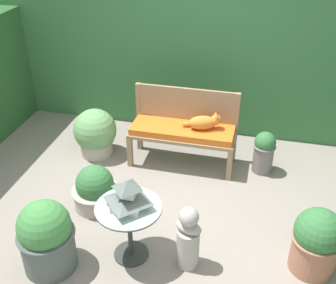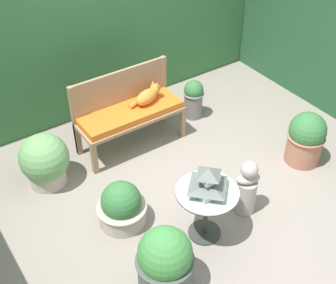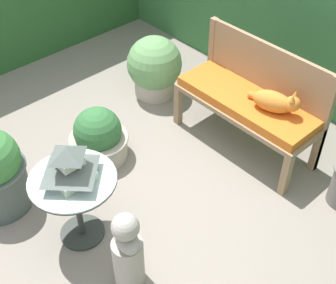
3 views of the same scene
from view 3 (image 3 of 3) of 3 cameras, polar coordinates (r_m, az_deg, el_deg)
name	(u,v)px [view 3 (image 3 of 3)]	position (r m, az deg, el deg)	size (l,w,h in m)	color
ground	(148,208)	(3.70, -2.48, -8.08)	(30.00, 30.00, 0.00)	gray
garden_bench	(246,105)	(4.01, 9.52, 4.43)	(1.28, 0.47, 0.52)	#937556
bench_backrest	(266,73)	(4.03, 11.88, 8.21)	(1.28, 0.06, 0.93)	#937556
cat	(275,101)	(3.81, 12.95, 4.84)	(0.46, 0.26, 0.22)	orange
patio_table	(75,192)	(3.26, -11.31, -5.96)	(0.60, 0.60, 0.58)	#2D332D
pagoda_birdhouse	(70,166)	(3.09, -11.91, -2.85)	(0.34, 0.34, 0.28)	#B2BCA8
garden_bust	(128,252)	(3.08, -4.94, -13.20)	(0.28, 0.21, 0.66)	#A39E93
potted_plant_hedge_corner	(98,137)	(4.02, -8.48, 0.55)	(0.52, 0.52, 0.49)	#ADA393
potted_plant_bench_left	(154,68)	(4.68, -1.66, 9.04)	(0.55, 0.55, 0.62)	#ADA393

